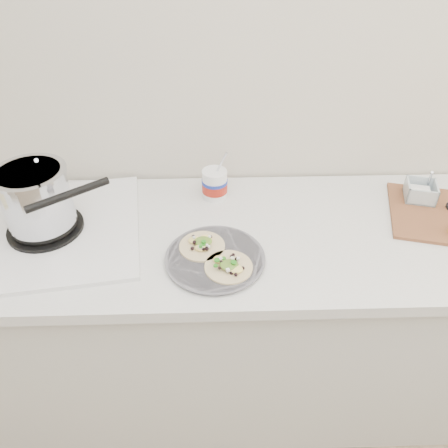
{
  "coord_description": "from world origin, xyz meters",
  "views": [
    {
      "loc": [
        -0.14,
        0.32,
        1.8
      ],
      "look_at": [
        -0.1,
        1.38,
        0.96
      ],
      "focal_mm": 35.0,
      "sensor_mm": 36.0,
      "label": 1
    }
  ],
  "objects": [
    {
      "name": "counter",
      "position": [
        0.0,
        1.43,
        0.45
      ],
      "size": [
        2.44,
        0.66,
        0.9
      ],
      "color": "silver",
      "rests_on": "ground"
    },
    {
      "name": "stove",
      "position": [
        -0.68,
        1.43,
        0.99
      ],
      "size": [
        0.65,
        0.62,
        0.28
      ],
      "rotation": [
        0.0,
        0.0,
        0.14
      ],
      "color": "silver",
      "rests_on": "counter"
    },
    {
      "name": "taco_plate",
      "position": [
        -0.13,
        1.28,
        0.92
      ],
      "size": [
        0.3,
        0.3,
        0.04
      ],
      "rotation": [
        0.0,
        0.0,
        0.43
      ],
      "color": "#5E5D64",
      "rests_on": "counter"
    },
    {
      "name": "tub",
      "position": [
        -0.13,
        1.61,
        0.96
      ],
      "size": [
        0.09,
        0.09,
        0.21
      ],
      "rotation": [
        0.0,
        0.0,
        -0.2
      ],
      "color": "white",
      "rests_on": "counter"
    }
  ]
}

